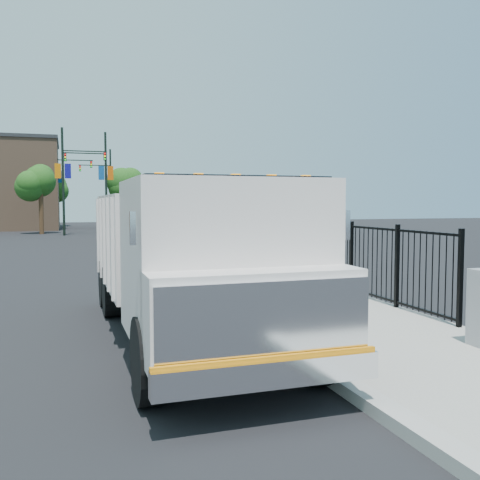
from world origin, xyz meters
name	(u,v)px	position (x,y,z in m)	size (l,w,h in m)	color
ground	(245,324)	(0.00, 0.00, 0.00)	(120.00, 120.00, 0.00)	black
sidewalk	(384,337)	(1.93, -2.00, 0.06)	(3.55, 12.00, 0.12)	#9E998E
curb	(284,345)	(0.00, -2.00, 0.08)	(0.30, 12.00, 0.16)	#ADAAA3
ramp	(183,252)	(2.12, 16.00, 0.00)	(3.95, 24.00, 1.70)	#9E998E
iron_fence	(234,238)	(3.55, 12.00, 0.90)	(0.10, 28.00, 1.80)	black
truck	(189,252)	(-1.36, -0.90, 1.58)	(2.77, 8.21, 2.81)	black
worker	(290,280)	(0.56, -0.96, 1.01)	(0.65, 0.42, 1.77)	maroon
debris	(336,312)	(1.95, -0.18, 0.16)	(0.30, 0.30, 0.07)	silver
light_pole_0	(67,177)	(-3.23, 31.87, 4.36)	(3.78, 0.22, 8.00)	black
light_pole_1	(102,178)	(-0.61, 33.64, 4.36)	(3.78, 0.22, 8.00)	black
light_pole_2	(60,181)	(-3.81, 41.02, 4.36)	(3.77, 0.22, 8.00)	black
light_pole_3	(108,184)	(0.83, 47.30, 4.36)	(3.77, 0.22, 8.00)	black
tree_0	(41,183)	(-5.20, 34.22, 3.94)	(2.53, 2.53, 5.26)	#382314
tree_1	(124,187)	(1.93, 41.44, 3.95)	(2.75, 2.75, 5.37)	#382314
tree_2	(53,188)	(-4.59, 48.58, 3.95)	(2.78, 2.78, 5.39)	#382314
building	(2,186)	(-9.00, 44.00, 4.00)	(10.00, 10.00, 8.00)	#8C664C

